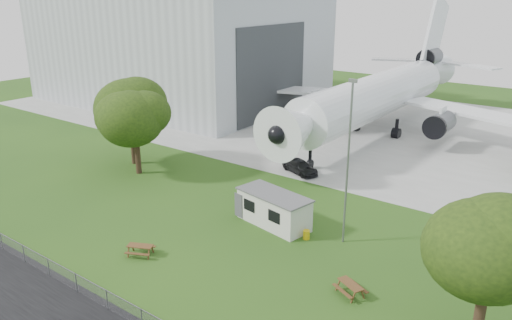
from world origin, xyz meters
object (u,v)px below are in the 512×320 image
Objects in this scene: site_cabin at (274,209)px; picnic_west at (141,255)px; hangar at (179,43)px; picnic_east at (350,294)px; airliner at (381,93)px.

picnic_west is at bearing -116.22° from site_cabin.
hangar is at bearing 105.41° from picnic_west.
picnic_east is (49.66, -35.66, -9.41)m from hangar.
airliner is 6.87× the size of site_cabin.
airliner reaches higher than picnic_west.
hangar is at bearing 170.00° from picnic_east.
site_cabin is at bearing 37.59° from picnic_west.
hangar is 51.23m from site_cabin.
hangar is at bearing 179.78° from airliner.
picnic_east is at bearing -29.19° from site_cabin.
airliner is at bearing 63.31° from picnic_west.
site_cabin is at bearing 176.48° from picnic_east.
picnic_west is (-4.75, -9.64, -1.31)m from site_cabin.
picnic_west is (-0.34, -39.97, -5.27)m from airliner.
site_cabin is at bearing -37.04° from hangar.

